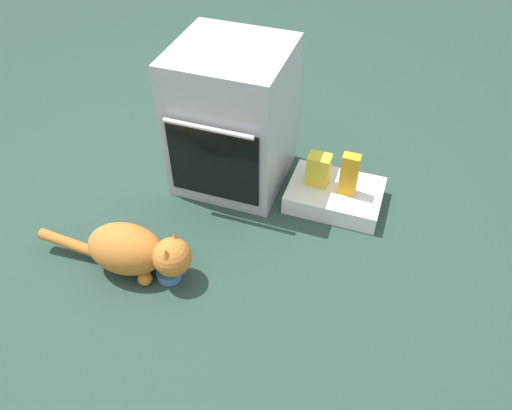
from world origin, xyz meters
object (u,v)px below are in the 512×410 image
object	(u,v)px
food_bowl	(169,273)
snack_bag	(318,170)
pantry_cabinet	(335,195)
juice_carton	(349,174)
oven	(233,118)
cat	(135,251)

from	to	relation	value
food_bowl	snack_bag	distance (m)	0.94
food_bowl	snack_bag	world-z (taller)	snack_bag
pantry_cabinet	snack_bag	world-z (taller)	snack_bag
juice_carton	food_bowl	bearing A→B (deg)	-132.31
pantry_cabinet	food_bowl	distance (m)	0.98
oven	food_bowl	distance (m)	0.88
oven	juice_carton	distance (m)	0.68
cat	oven	bearing A→B (deg)	74.44
pantry_cabinet	food_bowl	world-z (taller)	pantry_cabinet
food_bowl	cat	size ratio (longest dim) A/B	0.15
oven	food_bowl	world-z (taller)	oven
juice_carton	snack_bag	size ratio (longest dim) A/B	1.33
food_bowl	cat	bearing A→B (deg)	-177.11
cat	juice_carton	size ratio (longest dim) A/B	3.33
pantry_cabinet	snack_bag	bearing A→B (deg)	174.32
juice_carton	snack_bag	distance (m)	0.17
oven	juice_carton	world-z (taller)	oven
oven	juice_carton	bearing A→B (deg)	-4.73
juice_carton	snack_bag	bearing A→B (deg)	172.61
juice_carton	snack_bag	world-z (taller)	juice_carton
snack_bag	food_bowl	bearing A→B (deg)	-123.84
oven	pantry_cabinet	size ratio (longest dim) A/B	1.58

